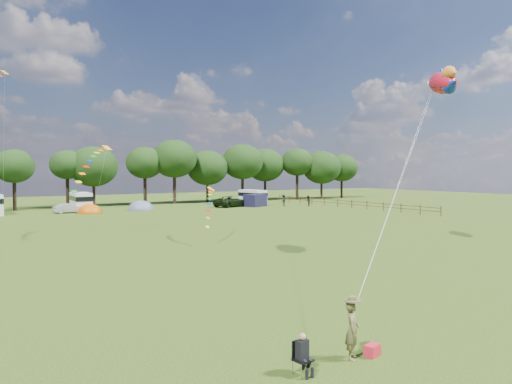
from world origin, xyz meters
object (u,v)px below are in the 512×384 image
tent_orange (90,213)px  walker_b (284,200)px  car_b (69,208)px  tent_greyblue (141,210)px  kite_flyer (352,330)px  camp_chair (302,349)px  walker_a (308,201)px  campervan_c (81,201)px  fish_kite (444,82)px  campervan_d (253,197)px  car_d (231,201)px

tent_orange → walker_b: size_ratio=1.89×
car_b → tent_greyblue: bearing=-99.6°
kite_flyer → camp_chair: kite_flyer is taller
tent_greyblue → kite_flyer: 55.84m
car_b → walker_a: bearing=-106.7°
campervan_c → fish_kite: (13.20, -45.87, 10.02)m
walker_a → campervan_d: bearing=-95.9°
campervan_d → walker_b: campervan_d is taller
campervan_c → tent_orange: bearing=-174.7°
car_b → tent_greyblue: (9.11, -0.84, -0.59)m
campervan_d → camp_chair: bearing=141.9°
walker_a → walker_b: bearing=-89.2°
car_d → tent_orange: car_d is taller
camp_chair → tent_greyblue: bearing=66.9°
tent_orange → walker_a: 30.99m
car_b → fish_kite: fish_kite is taller
fish_kite → walker_a: fish_kite is taller
tent_greyblue → walker_b: (20.92, -3.72, 0.85)m
tent_greyblue → walker_a: size_ratio=2.39×
car_b → campervan_d: (27.21, -0.32, 0.65)m
kite_flyer → walker_a: bearing=9.5°
tent_greyblue → kite_flyer: bearing=-103.2°
campervan_d → tent_greyblue: bearing=84.4°
kite_flyer → walker_b: 60.83m
walker_b → camp_chair: bearing=20.7°
tent_orange → kite_flyer: bearing=-96.2°
campervan_c → tent_greyblue: 7.79m
fish_kite → tent_orange: bearing=48.5°
campervan_c → car_b: bearing=137.5°
tent_greyblue → camp_chair: (-14.69, -54.43, 0.65)m
tent_greyblue → walker_a: bearing=-15.0°
tent_orange → walker_a: walker_a is taller
car_d → tent_orange: bearing=74.0°
walker_b → fish_kite: bearing=35.0°
tent_orange → fish_kite: bearing=-72.8°
kite_flyer → fish_kite: (18.82, 11.25, 10.50)m
car_b → kite_flyer: (-3.68, -55.19, 0.23)m
kite_flyer → campervan_d: bearing=17.2°
kite_flyer → walker_a: kite_flyer is taller
campervan_c → camp_chair: size_ratio=4.55×
tent_orange → tent_greyblue: 7.09m
campervan_d → walker_a: (5.44, -6.84, -0.44)m
car_d → campervan_d: size_ratio=1.16×
fish_kite → campervan_c: bearing=47.3°
campervan_c → kite_flyer: size_ratio=3.04×
fish_kite → kite_flyer: bearing=152.1°
walker_a → tent_orange: bearing=-54.1°
tent_orange → walker_b: (27.92, -2.62, 0.85)m
car_d → campervan_d: (4.64, 1.51, 0.47)m
car_b → fish_kite: bearing=-165.3°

